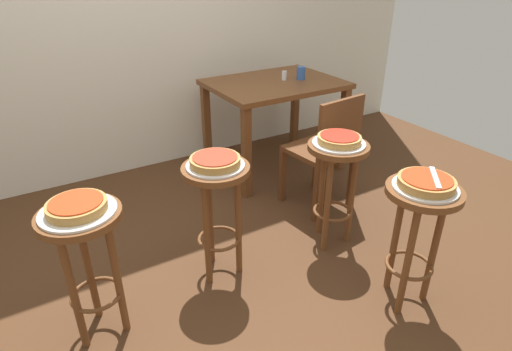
% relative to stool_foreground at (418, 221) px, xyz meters
% --- Properties ---
extents(ground_plane, '(6.00, 6.00, 0.00)m').
position_rel_stool_foreground_xyz_m(ground_plane, '(-0.78, 0.73, -0.50)').
color(ground_plane, '#4C2D19').
extents(stool_foreground, '(0.36, 0.36, 0.69)m').
position_rel_stool_foreground_xyz_m(stool_foreground, '(0.00, 0.00, 0.00)').
color(stool_foreground, brown).
rests_on(stool_foreground, ground_plane).
extents(serving_plate_foreground, '(0.31, 0.31, 0.01)m').
position_rel_stool_foreground_xyz_m(serving_plate_foreground, '(-0.00, 0.00, 0.19)').
color(serving_plate_foreground, silver).
rests_on(serving_plate_foreground, stool_foreground).
extents(pizza_foreground, '(0.27, 0.27, 0.05)m').
position_rel_stool_foreground_xyz_m(pizza_foreground, '(-0.00, 0.00, 0.22)').
color(pizza_foreground, '#B78442').
rests_on(pizza_foreground, serving_plate_foreground).
extents(stool_middle, '(0.36, 0.36, 0.69)m').
position_rel_stool_foreground_xyz_m(stool_middle, '(0.00, 0.62, 0.00)').
color(stool_middle, brown).
rests_on(stool_middle, ground_plane).
extents(serving_plate_middle, '(0.31, 0.31, 0.01)m').
position_rel_stool_foreground_xyz_m(serving_plate_middle, '(0.00, 0.62, 0.19)').
color(serving_plate_middle, silver).
rests_on(serving_plate_middle, stool_middle).
extents(pizza_middle, '(0.25, 0.25, 0.05)m').
position_rel_stool_foreground_xyz_m(pizza_middle, '(0.00, 0.62, 0.22)').
color(pizza_middle, tan).
rests_on(pizza_middle, serving_plate_middle).
extents(stool_leftside, '(0.36, 0.36, 0.69)m').
position_rel_stool_foreground_xyz_m(stool_leftside, '(-1.45, 0.62, 0.00)').
color(stool_leftside, brown).
rests_on(stool_leftside, ground_plane).
extents(serving_plate_leftside, '(0.32, 0.32, 0.01)m').
position_rel_stool_foreground_xyz_m(serving_plate_leftside, '(-1.45, 0.62, 0.19)').
color(serving_plate_leftside, white).
rests_on(serving_plate_leftside, stool_leftside).
extents(pizza_leftside, '(0.25, 0.25, 0.05)m').
position_rel_stool_foreground_xyz_m(pizza_leftside, '(-1.45, 0.62, 0.22)').
color(pizza_leftside, '#B78442').
rests_on(pizza_leftside, serving_plate_leftside).
extents(stool_rear, '(0.36, 0.36, 0.69)m').
position_rel_stool_foreground_xyz_m(stool_rear, '(-0.74, 0.73, 0.00)').
color(stool_rear, brown).
rests_on(stool_rear, ground_plane).
extents(serving_plate_rear, '(0.31, 0.31, 0.01)m').
position_rel_stool_foreground_xyz_m(serving_plate_rear, '(-0.74, 0.73, 0.19)').
color(serving_plate_rear, silver).
rests_on(serving_plate_rear, stool_rear).
extents(pizza_rear, '(0.27, 0.27, 0.05)m').
position_rel_stool_foreground_xyz_m(pizza_rear, '(-0.74, 0.73, 0.22)').
color(pizza_rear, '#B78442').
rests_on(pizza_rear, serving_plate_rear).
extents(dining_table, '(1.04, 0.79, 0.76)m').
position_rel_stool_foreground_xyz_m(dining_table, '(0.30, 1.75, 0.15)').
color(dining_table, brown).
rests_on(dining_table, ground_plane).
extents(cup_near_edge, '(0.07, 0.07, 0.10)m').
position_rel_stool_foreground_xyz_m(cup_near_edge, '(0.52, 1.70, 0.31)').
color(cup_near_edge, '#3360B2').
rests_on(cup_near_edge, dining_table).
extents(condiment_shaker, '(0.04, 0.04, 0.07)m').
position_rel_stool_foreground_xyz_m(condiment_shaker, '(0.39, 1.75, 0.30)').
color(condiment_shaker, white).
rests_on(condiment_shaker, dining_table).
extents(wooden_chair, '(0.44, 0.44, 0.85)m').
position_rel_stool_foreground_xyz_m(wooden_chair, '(0.24, 0.99, -0.03)').
color(wooden_chair, '#5B3319').
rests_on(wooden_chair, ground_plane).
extents(pizza_server_knife, '(0.17, 0.18, 0.01)m').
position_rel_stool_foreground_xyz_m(pizza_server_knife, '(0.03, -0.02, 0.25)').
color(pizza_server_knife, silver).
rests_on(pizza_server_knife, pizza_foreground).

